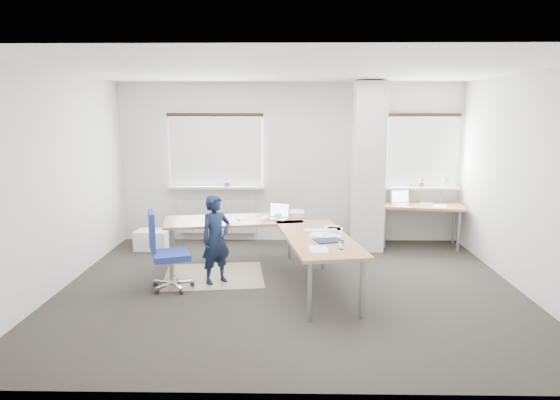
{
  "coord_description": "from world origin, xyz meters",
  "views": [
    {
      "loc": [
        -0.02,
        -6.29,
        2.31
      ],
      "look_at": [
        -0.15,
        0.9,
        1.02
      ],
      "focal_mm": 32.0,
      "sensor_mm": 36.0,
      "label": 1
    }
  ],
  "objects_px": {
    "desk_main": "(276,230)",
    "task_chair": "(169,268)",
    "desk_side": "(421,207)",
    "person": "(216,240)"
  },
  "relations": [
    {
      "from": "desk_main",
      "to": "person",
      "type": "distance_m",
      "value": 0.83
    },
    {
      "from": "desk_main",
      "to": "person",
      "type": "xyz_separation_m",
      "value": [
        -0.8,
        -0.22,
        -0.09
      ]
    },
    {
      "from": "desk_side",
      "to": "task_chair",
      "type": "relative_size",
      "value": 1.43
    },
    {
      "from": "desk_side",
      "to": "task_chair",
      "type": "height_order",
      "value": "desk_side"
    },
    {
      "from": "desk_main",
      "to": "person",
      "type": "height_order",
      "value": "person"
    },
    {
      "from": "desk_main",
      "to": "desk_side",
      "type": "xyz_separation_m",
      "value": [
        2.45,
        1.74,
        -0.01
      ]
    },
    {
      "from": "task_chair",
      "to": "desk_side",
      "type": "bearing_deg",
      "value": 11.34
    },
    {
      "from": "task_chair",
      "to": "person",
      "type": "relative_size",
      "value": 0.87
    },
    {
      "from": "desk_main",
      "to": "task_chair",
      "type": "xyz_separation_m",
      "value": [
        -1.38,
        -0.5,
        -0.4
      ]
    },
    {
      "from": "desk_main",
      "to": "task_chair",
      "type": "relative_size",
      "value": 2.69
    }
  ]
}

